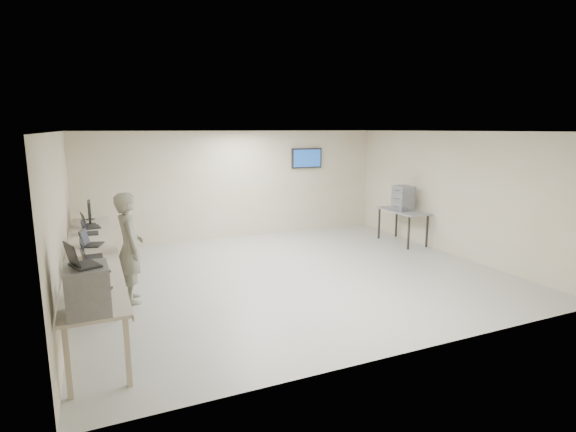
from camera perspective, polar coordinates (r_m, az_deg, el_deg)
name	(u,v)px	position (r m, az deg, el deg)	size (l,w,h in m)	color
room	(293,204)	(8.73, 0.58, 1.53)	(8.01, 7.01, 2.81)	#BCBCBC
workbench	(93,254)	(8.04, -23.54, -4.50)	(0.76, 6.00, 0.90)	beige
equipment_box	(87,290)	(5.30, -24.12, -8.53)	(0.44, 0.50, 0.52)	gray
laptop_on_box	(79,261)	(5.21, -24.98, -5.15)	(0.38, 0.40, 0.26)	black
laptop_0	(92,289)	(5.91, -23.67, -8.44)	(0.41, 0.43, 0.29)	black
laptop_1	(92,266)	(6.84, -23.62, -5.79)	(0.38, 0.43, 0.31)	black
laptop_2	(89,254)	(7.50, -23.97, -4.42)	(0.32, 0.38, 0.29)	black
laptop_3	(89,242)	(8.31, -23.90, -2.98)	(0.40, 0.43, 0.29)	black
laptop_4	(88,230)	(9.24, -24.08, -1.68)	(0.29, 0.36, 0.27)	black
laptop_5	(88,224)	(9.81, -24.01, -0.94)	(0.37, 0.43, 0.31)	black
monitor_near	(89,211)	(10.12, -23.91, 0.61)	(0.21, 0.48, 0.47)	black
monitor_far	(89,208)	(10.66, -23.92, 0.90)	(0.19, 0.42, 0.42)	black
soldier	(130,248)	(7.86, -19.44, -3.82)	(0.67, 0.44, 1.84)	slate
side_table	(403,213)	(11.64, 14.38, 0.37)	(0.65, 1.40, 0.84)	gray
storage_bins	(403,198)	(11.57, 14.39, 2.22)	(0.39, 0.43, 0.62)	slate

